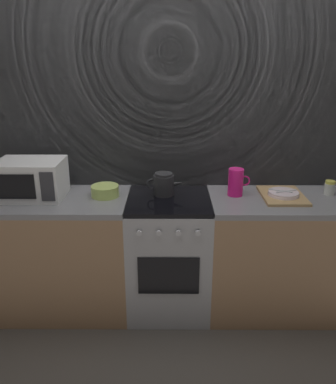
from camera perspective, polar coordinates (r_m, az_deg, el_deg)
name	(u,v)px	position (r m, az deg, el deg)	size (l,w,h in m)	color
ground_plane	(169,304)	(3.24, 0.10, -16.01)	(8.00, 8.00, 0.00)	#47423D
back_wall	(169,147)	(3.03, 0.14, 6.52)	(3.60, 0.05, 2.40)	gray
counter_left	(50,254)	(3.14, -16.77, -8.60)	(1.20, 0.60, 0.90)	#997251
stove_unit	(169,254)	(3.00, 0.11, -9.04)	(0.60, 0.63, 0.90)	#9E9EA3
counter_right	(288,254)	(3.13, 17.01, -8.67)	(1.20, 0.60, 0.90)	#997251
microwave	(31,179)	(2.97, -19.26, 1.80)	(0.46, 0.35, 0.27)	white
kettle	(164,184)	(2.86, -0.60, 1.14)	(0.28, 0.15, 0.17)	#262628
mixing_bowl	(105,191)	(2.88, -9.13, 0.15)	(0.20, 0.20, 0.08)	#B7D166
pitcher	(236,182)	(2.89, 9.83, 1.43)	(0.16, 0.11, 0.20)	#E5197A
dish_pile	(283,195)	(2.95, 16.34, -0.39)	(0.30, 0.40, 0.06)	tan
spice_jar	(330,188)	(3.11, 22.43, 0.56)	(0.08, 0.08, 0.10)	silver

